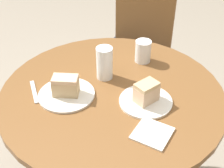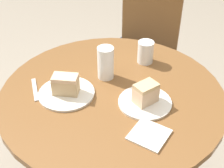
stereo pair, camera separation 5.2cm
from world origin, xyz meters
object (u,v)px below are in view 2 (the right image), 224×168
(chair, at_px, (141,50))
(glass_lemonade, at_px, (145,53))
(plate_near, at_px, (67,93))
(plate_far, at_px, (145,102))
(cake_slice_near, at_px, (66,84))
(cake_slice_far, at_px, (146,93))
(glass_water, at_px, (106,65))

(chair, bearing_deg, glass_lemonade, -64.60)
(plate_near, height_order, glass_lemonade, glass_lemonade)
(plate_near, xyz_separation_m, plate_far, (0.34, 0.07, 0.00))
(cake_slice_near, relative_size, cake_slice_far, 1.05)
(plate_far, distance_m, cake_slice_far, 0.05)
(plate_near, xyz_separation_m, glass_water, (0.11, 0.19, 0.06))
(plate_far, height_order, cake_slice_far, cake_slice_far)
(cake_slice_near, height_order, cake_slice_far, cake_slice_far)
(plate_near, bearing_deg, cake_slice_near, -90.00)
(chair, relative_size, glass_water, 5.47)
(cake_slice_far, distance_m, glass_water, 0.26)
(plate_far, bearing_deg, glass_water, 152.59)
(plate_far, height_order, glass_water, glass_water)
(cake_slice_near, bearing_deg, plate_near, 90.00)
(chair, distance_m, plate_far, 0.98)
(chair, height_order, glass_water, glass_water)
(plate_near, distance_m, plate_far, 0.35)
(cake_slice_far, xyz_separation_m, glass_lemonade, (-0.10, 0.32, -0.01))
(plate_far, bearing_deg, glass_lemonade, 106.89)
(cake_slice_near, bearing_deg, glass_lemonade, 57.77)
(plate_near, distance_m, cake_slice_near, 0.05)
(plate_near, relative_size, cake_slice_far, 2.12)
(glass_lemonade, xyz_separation_m, glass_water, (-0.13, -0.20, 0.02))
(cake_slice_near, xyz_separation_m, cake_slice_far, (0.34, 0.07, 0.00))
(cake_slice_far, distance_m, glass_lemonade, 0.33)
(chair, relative_size, plate_near, 3.47)
(plate_far, relative_size, glass_water, 1.45)
(plate_near, height_order, plate_far, same)
(chair, bearing_deg, glass_water, -78.69)
(cake_slice_near, xyz_separation_m, glass_lemonade, (0.24, 0.39, -0.00))
(chair, xyz_separation_m, plate_near, (-0.06, -0.96, 0.29))
(cake_slice_far, bearing_deg, plate_far, 172.87)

